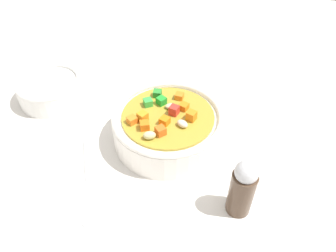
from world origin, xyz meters
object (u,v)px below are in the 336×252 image
Objects in this scene: pepper_shaker at (242,188)px; spoon at (87,182)px; soup_bowl_main at (168,125)px; side_bowl_small at (50,89)px.

spoon is at bearing 3.89° from pepper_shaker.
spoon is (9.30, 12.42, -2.68)cm from soup_bowl_main.
soup_bowl_main reaches higher than side_bowl_small.
pepper_shaker reaches higher than side_bowl_small.
side_bowl_small is 1.28× the size of pepper_shaker.
soup_bowl_main reaches higher than spoon.
spoon is 22.82cm from pepper_shaker.
side_bowl_small is (24.80, -4.93, -0.71)cm from soup_bowl_main.
side_bowl_small is 41.09cm from pepper_shaker.
pepper_shaker reaches higher than soup_bowl_main.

